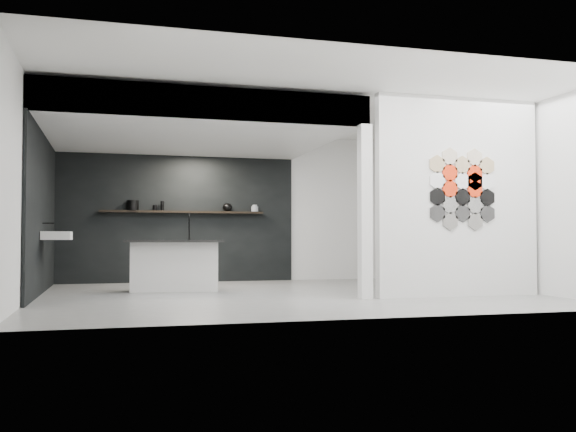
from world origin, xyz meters
The scene contains 17 objects.
floor centered at (0.00, 0.00, -0.01)m, with size 7.00×6.00×0.01m, color slate.
partition_panel centered at (2.23, -1.00, 1.40)m, with size 2.45×0.15×2.80m, color silver.
bay_clad_back centered at (-1.30, 2.97, 1.18)m, with size 4.40×0.04×2.35m, color black.
bay_clad_left centered at (-3.47, 1.00, 1.18)m, with size 0.04×4.00×2.35m, color black.
bulkhead centered at (-1.30, 1.00, 2.55)m, with size 4.40×4.00×0.40m, color silver.
corner_column centered at (0.82, -1.00, 1.18)m, with size 0.16×0.16×2.35m, color silver.
fascia_beam centered at (-1.30, -0.92, 2.55)m, with size 4.40×0.16×0.40m, color silver.
wall_basin centered at (-3.24, 0.80, 0.85)m, with size 0.40×0.60×0.12m, color silver.
display_shelf centered at (-1.20, 2.87, 1.30)m, with size 3.00×0.15×0.04m, color black.
kitchen_island centered at (-1.53, 0.96, 0.40)m, with size 1.55×0.82×1.20m.
stockpot centered at (-2.11, 2.87, 1.41)m, with size 0.22×0.22×0.18m, color black.
kettle centered at (-0.38, 2.87, 1.40)m, with size 0.18×0.18×0.15m, color black.
glass_bowl centered at (0.15, 2.87, 1.37)m, with size 0.13×0.13×0.10m, color gray.
glass_vase centered at (0.15, 2.87, 1.38)m, with size 0.09×0.09×0.13m, color gray.
bottle_dark centered at (-1.58, 2.87, 1.41)m, with size 0.07×0.07×0.17m, color black.
utensil_cup centered at (-1.72, 2.87, 1.37)m, with size 0.08×0.08×0.10m, color black.
hex_tile_cluster centered at (2.26, -1.09, 1.50)m, with size 1.04×0.02×1.16m.
Camera 1 is at (-2.48, -9.05, 0.81)m, focal length 40.00 mm.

